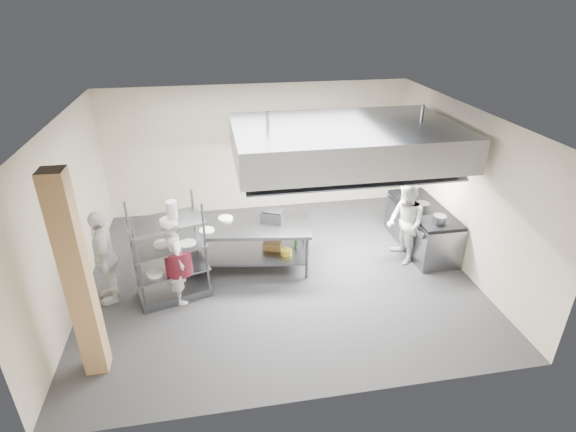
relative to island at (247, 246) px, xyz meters
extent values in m
plane|color=#2B2B2D|center=(0.56, -0.35, -0.46)|extent=(7.00, 7.00, 0.00)
plane|color=silver|center=(0.56, -0.35, 2.54)|extent=(7.00, 7.00, 0.00)
plane|color=#C1B299|center=(0.56, 2.65, 1.04)|extent=(7.00, 0.00, 7.00)
plane|color=#C1B299|center=(-2.94, -0.35, 1.04)|extent=(0.00, 6.00, 6.00)
plane|color=#C1B299|center=(4.06, -0.35, 1.04)|extent=(0.00, 6.00, 6.00)
cube|color=tan|center=(-2.34, -2.25, 1.04)|extent=(0.30, 0.30, 3.00)
cube|color=gray|center=(1.86, 0.05, 1.94)|extent=(4.00, 2.50, 0.60)
cube|color=white|center=(0.96, 0.05, 1.62)|extent=(1.60, 0.12, 0.04)
cube|color=white|center=(2.76, 0.05, 1.62)|extent=(1.60, 0.12, 0.04)
cube|color=gray|center=(2.36, 2.49, 1.04)|extent=(1.50, 0.28, 0.04)
cube|color=gray|center=(0.00, 0.00, 0.42)|extent=(2.53, 1.34, 0.06)
cube|color=slate|center=(0.00, 0.00, -0.16)|extent=(2.32, 1.22, 0.04)
cube|color=slate|center=(3.64, 0.15, -0.04)|extent=(0.80, 2.00, 0.84)
cube|color=black|center=(3.64, 0.15, 0.41)|extent=(0.78, 1.96, 0.06)
imported|color=silver|center=(-1.25, -0.83, 0.35)|extent=(0.51, 0.66, 1.61)
imported|color=white|center=(3.04, -0.29, 0.36)|extent=(0.65, 0.82, 1.63)
imported|color=white|center=(-2.42, -0.60, 0.39)|extent=(0.59, 1.05, 1.69)
cube|color=slate|center=(0.53, 0.08, 0.56)|extent=(0.51, 0.46, 0.20)
cube|color=olive|center=(0.50, 0.03, -0.06)|extent=(0.40, 0.34, 0.15)
cylinder|color=slate|center=(3.48, -0.02, 0.54)|extent=(0.27, 0.27, 0.19)
cylinder|color=white|center=(-1.35, -0.68, 0.12)|extent=(0.28, 0.28, 0.05)
camera|label=1|loc=(-0.52, -7.42, 4.35)|focal=28.00mm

